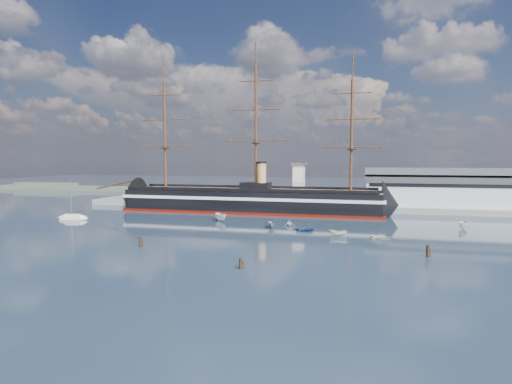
# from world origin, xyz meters

# --- Properties ---
(ground) EXTENTS (600.00, 600.00, 0.00)m
(ground) POSITION_xyz_m (0.00, 40.00, 0.00)
(ground) COLOR #182637
(ground) RESTS_ON ground
(quay) EXTENTS (180.00, 18.00, 2.00)m
(quay) POSITION_xyz_m (10.00, 76.00, 0.00)
(quay) COLOR slate
(quay) RESTS_ON ground
(warehouse) EXTENTS (63.00, 21.00, 11.60)m
(warehouse) POSITION_xyz_m (58.00, 80.00, 7.98)
(warehouse) COLOR #B7BABC
(warehouse) RESTS_ON ground
(quay_tower) EXTENTS (5.00, 5.00, 15.00)m
(quay_tower) POSITION_xyz_m (3.00, 73.00, 9.75)
(quay_tower) COLOR silver
(quay_tower) RESTS_ON ground
(shoreline) EXTENTS (120.00, 10.00, 4.00)m
(shoreline) POSITION_xyz_m (-139.23, 135.00, 1.45)
(shoreline) COLOR #3F4C38
(shoreline) RESTS_ON ground
(warship) EXTENTS (112.96, 17.19, 53.94)m
(warship) POSITION_xyz_m (-13.65, 60.00, 4.04)
(warship) COLOR black
(warship) RESTS_ON ground
(sailboat) EXTENTS (7.74, 3.03, 12.07)m
(sailboat) POSITION_xyz_m (-59.27, 28.51, 0.77)
(sailboat) COLOR silver
(sailboat) RESTS_ON ground
(motorboat_a) EXTENTS (7.61, 6.97, 3.03)m
(motorboat_a) POSITION_xyz_m (-14.55, 36.42, 0.00)
(motorboat_a) COLOR white
(motorboat_a) RESTS_ON ground
(motorboat_b) EXTENTS (1.26, 2.88, 1.32)m
(motorboat_b) POSITION_xyz_m (12.05, 25.29, 0.00)
(motorboat_b) COLOR navy
(motorboat_b) RESTS_ON ground
(motorboat_c) EXTENTS (5.91, 3.23, 2.24)m
(motorboat_c) POSITION_xyz_m (2.68, 27.63, 0.00)
(motorboat_c) COLOR gray
(motorboat_c) RESTS_ON ground
(motorboat_d) EXTENTS (5.59, 4.21, 1.88)m
(motorboat_d) POSITION_xyz_m (6.64, 32.81, 0.00)
(motorboat_d) COLOR white
(motorboat_d) RESTS_ON ground
(motorboat_e) EXTENTS (1.89, 3.22, 1.41)m
(motorboat_e) POSITION_xyz_m (30.45, 18.63, 0.00)
(motorboat_e) COLOR white
(motorboat_e) RESTS_ON ground
(motorboat_f) EXTENTS (6.69, 4.05, 2.52)m
(motorboat_f) POSITION_xyz_m (51.83, 39.02, 0.00)
(motorboat_f) COLOR silver
(motorboat_f) RESTS_ON ground
(motorboat_g) EXTENTS (2.16, 5.08, 1.99)m
(motorboat_g) POSITION_xyz_m (20.70, 19.37, 0.00)
(motorboat_g) COLOR beige
(motorboat_g) RESTS_ON ground
(piling_near_left) EXTENTS (0.64, 0.64, 2.99)m
(piling_near_left) POSITION_xyz_m (-18.60, -3.11, 0.00)
(piling_near_left) COLOR black
(piling_near_left) RESTS_ON ground
(piling_near_mid) EXTENTS (0.64, 0.64, 2.61)m
(piling_near_mid) POSITION_xyz_m (6.72, -14.82, 0.00)
(piling_near_mid) COLOR black
(piling_near_mid) RESTS_ON ground
(piling_far_right) EXTENTS (0.64, 0.64, 2.97)m
(piling_far_right) POSITION_xyz_m (38.36, 2.37, 0.00)
(piling_far_right) COLOR black
(piling_far_right) RESTS_ON ground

